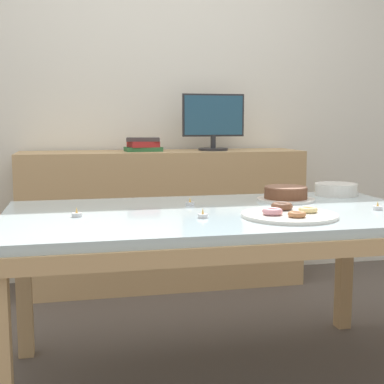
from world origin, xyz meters
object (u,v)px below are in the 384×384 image
plate_stack (336,189)px  tealight_near_front (378,207)px  book_stack (143,145)px  pastry_platter (289,214)px  tealight_centre (203,215)px  cake_chocolate_round (286,194)px  tealight_left_edge (77,214)px  tealight_near_cakes (190,203)px  computer_monitor (213,122)px

plate_stack → tealight_near_front: 0.45m
book_stack → pastry_platter: (0.37, -1.58, -0.21)m
tealight_centre → pastry_platter: bearing=-8.2°
cake_chocolate_round → book_stack: bearing=113.6°
plate_stack → tealight_left_edge: bearing=-165.0°
tealight_near_cakes → tealight_left_edge: 0.52m
plate_stack → tealight_near_cakes: bearing=-168.0°
plate_stack → book_stack: bearing=128.4°
pastry_platter → tealight_left_edge: size_ratio=9.38×
tealight_centre → tealight_near_front: same height
cake_chocolate_round → tealight_near_front: bearing=-49.1°
plate_stack → tealight_left_edge: size_ratio=5.25×
cake_chocolate_round → tealight_centre: bearing=-144.2°
computer_monitor → book_stack: computer_monitor is taller
tealight_centre → tealight_near_cakes: 0.31m
book_stack → pastry_platter: 1.63m
computer_monitor → plate_stack: bearing=-71.1°
computer_monitor → cake_chocolate_round: size_ratio=1.58×
tealight_near_cakes → tealight_near_front: bearing=-20.4°
computer_monitor → tealight_left_edge: computer_monitor is taller
tealight_left_edge → pastry_platter: bearing=-12.4°
cake_chocolate_round → tealight_near_front: size_ratio=6.72×
tealight_centre → tealight_near_cakes: size_ratio=1.00×
book_stack → tealight_left_edge: (-0.44, -1.40, -0.21)m
tealight_left_edge → computer_monitor: bearing=56.7°
book_stack → tealight_left_edge: book_stack is taller
computer_monitor → cake_chocolate_round: computer_monitor is taller
pastry_platter → tealight_near_front: bearing=9.8°
pastry_platter → tealight_near_cakes: pastry_platter is taller
tealight_centre → tealight_near_front: bearing=2.0°
computer_monitor → tealight_centre: 1.63m
computer_monitor → pastry_platter: computer_monitor is taller
computer_monitor → tealight_centre: (-0.44, -1.53, -0.35)m
tealight_left_edge → tealight_centre: bearing=-15.3°
pastry_platter → tealight_left_edge: bearing=167.6°
tealight_near_cakes → tealight_left_edge: same height
cake_chocolate_round → tealight_near_cakes: cake_chocolate_round is taller
book_stack → tealight_left_edge: 1.48m
pastry_platter → tealight_near_front: size_ratio=9.38×
tealight_centre → tealight_near_front: 0.77m
plate_stack → tealight_near_front: size_ratio=5.25×
tealight_near_front → tealight_near_cakes: bearing=159.6°
computer_monitor → plate_stack: computer_monitor is taller
cake_chocolate_round → tealight_near_front: 0.43m
tealight_centre → tealight_near_cakes: bearing=87.0°
plate_stack → tealight_left_edge: plate_stack is taller
computer_monitor → tealight_near_front: size_ratio=10.60×
book_stack → tealight_centre: 1.55m
tealight_centre → tealight_left_edge: same height
pastry_platter → tealight_near_front: pastry_platter is taller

